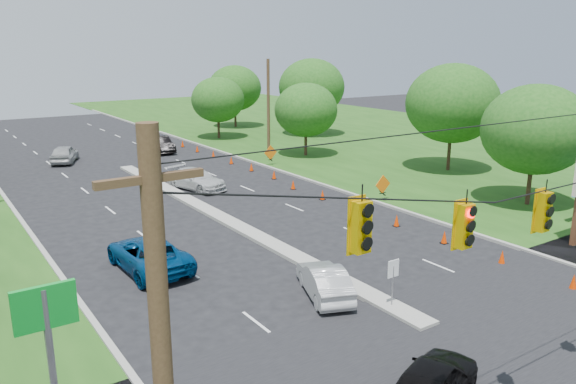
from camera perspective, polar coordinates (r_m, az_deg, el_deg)
ground at (r=19.72m, az=23.26°, el=-17.28°), size 160.00×160.00×0.00m
grass_right at (r=53.96m, az=23.06°, el=2.66°), size 40.00×160.00×0.06m
cross_street at (r=19.72m, az=23.26°, el=-17.28°), size 160.00×14.00×0.02m
curb_left at (r=40.05m, az=-26.27°, el=-1.49°), size 0.25×110.00×0.16m
curb_right at (r=46.89m, az=-1.19°, el=2.19°), size 0.25×110.00×0.16m
median at (r=34.45m, az=-7.20°, el=-2.49°), size 1.00×34.00×0.18m
median_sign at (r=22.36m, az=10.63°, el=-8.22°), size 0.55×0.06×2.05m
utility_pole_far_right at (r=51.61m, az=-2.00°, el=8.38°), size 0.28×0.28×9.00m
cone_0 at (r=26.96m, az=27.01°, el=-8.15°), size 0.32×0.32×0.70m
cone_1 at (r=28.63m, az=20.92°, el=-6.20°), size 0.32×0.32×0.70m
cone_2 at (r=30.61m, az=15.60°, el=-4.43°), size 0.32×0.32×0.70m
cone_3 at (r=32.84m, az=10.98°, el=-2.86°), size 0.32×0.32×0.70m
cone_4 at (r=35.28m, az=6.98°, el=-1.48°), size 0.32×0.32×0.70m
cone_5 at (r=37.89m, az=3.53°, el=-0.28°), size 0.32×0.32×0.70m
cone_6 at (r=40.63m, az=0.52°, el=0.76°), size 0.32×0.32×0.70m
cone_7 at (r=43.80m, az=-1.43°, el=1.77°), size 0.32×0.32×0.70m
cone_8 at (r=46.71m, az=-3.74°, el=2.55°), size 0.32×0.32×0.70m
cone_9 at (r=49.71m, az=-5.79°, el=3.24°), size 0.32×0.32×0.70m
cone_10 at (r=52.77m, az=-7.60°, el=3.84°), size 0.32×0.32×0.70m
cone_11 at (r=55.88m, az=-9.21°, el=4.37°), size 0.32×0.32×0.70m
cone_12 at (r=59.03m, az=-10.66°, el=4.85°), size 0.32×0.32×0.70m
work_sign_1 at (r=37.85m, az=9.61°, el=0.68°), size 1.27×0.58×1.37m
work_sign_2 at (r=48.69m, az=-1.79°, el=3.96°), size 1.27×0.58×1.37m
tree_7 at (r=38.94m, az=23.82°, el=5.83°), size 6.72×6.72×7.84m
tree_8 at (r=47.94m, az=16.38°, el=8.63°), size 7.56×7.56×8.82m
tree_9 at (r=52.74m, az=1.84°, el=8.34°), size 5.88×5.88×6.86m
tree_10 at (r=65.38m, az=2.42°, el=10.62°), size 7.56×7.56×8.82m
tree_11 at (r=72.55m, az=-5.44°, el=10.46°), size 6.72×6.72×7.84m
tree_12 at (r=63.63m, az=-7.15°, el=9.29°), size 5.88×5.88×6.86m
black_sedan at (r=17.49m, az=14.45°, el=-18.14°), size 4.46×3.00×1.41m
white_sedan at (r=23.44m, az=3.71°, el=-8.97°), size 2.83×4.36×1.36m
blue_pickup at (r=26.81m, az=-13.99°, el=-6.10°), size 2.72×5.59×1.53m
silver_car_far at (r=41.15m, az=-9.33°, el=1.30°), size 3.34×5.44×1.47m
silver_car_oncoming at (r=53.87m, az=-21.78°, el=3.62°), size 3.58×4.99×1.58m
dark_car_receding at (r=56.43m, az=-12.84°, el=4.76°), size 2.04×4.93×1.59m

